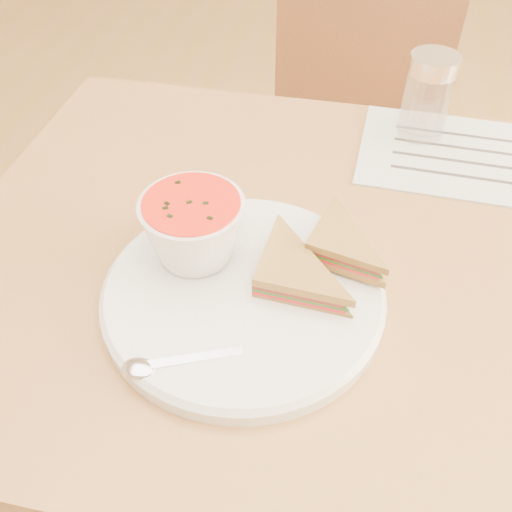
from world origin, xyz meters
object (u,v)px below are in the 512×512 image
(plate, at_px, (243,294))
(condiment_shaker, at_px, (427,97))
(dining_table, at_px, (333,418))
(chair_far, at_px, (338,198))
(soup_bowl, at_px, (194,231))

(plate, distance_m, condiment_shaker, 0.42)
(condiment_shaker, bearing_deg, dining_table, -102.53)
(chair_far, bearing_deg, dining_table, 98.38)
(soup_bowl, xyz_separation_m, condiment_shaker, (0.25, 0.34, 0.01))
(soup_bowl, distance_m, condiment_shaker, 0.42)
(plate, bearing_deg, dining_table, 37.01)
(plate, height_order, soup_bowl, soup_bowl)
(chair_far, relative_size, condiment_shaker, 6.69)
(dining_table, distance_m, plate, 0.41)
(dining_table, height_order, plate, plate)
(dining_table, distance_m, chair_far, 0.52)
(dining_table, bearing_deg, plate, -142.99)
(chair_far, relative_size, plate, 2.72)
(dining_table, relative_size, condiment_shaker, 7.99)
(plate, bearing_deg, condiment_shaker, 63.53)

